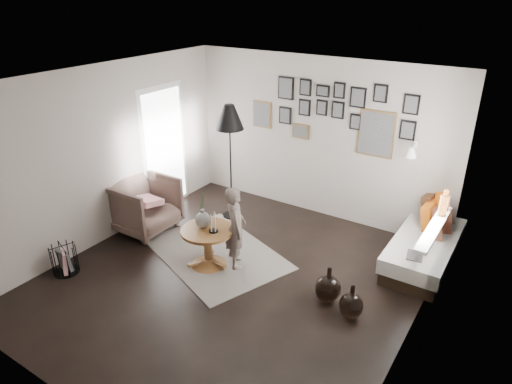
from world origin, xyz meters
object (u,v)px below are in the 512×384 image
Objects in this scene: demijohn_large at (328,289)px; magazine_basket at (64,259)px; daybed at (426,243)px; pedestal_table at (208,249)px; vase at (203,217)px; child at (236,228)px; armchair at (144,205)px; demijohn_small at (351,306)px; floor_lamp at (230,121)px.

magazine_basket is at bearing -157.26° from demijohn_large.
daybed is at bearing 36.49° from magazine_basket.
pedestal_table is 1.74m from demijohn_large.
vase reaches higher than magazine_basket.
daybed is (2.56, 1.74, -0.45)m from vase.
armchair is at bearing 48.71° from child.
demijohn_large is at bearing -131.39° from child.
demijohn_small is at bearing -103.48° from daybed.
daybed reaches higher than armchair.
floor_lamp is (0.90, 1.09, 1.22)m from armchair.
floor_lamp is 4.37× the size of demijohn_small.
demijohn_small is (2.08, 0.05, -0.10)m from pedestal_table.
child is (1.84, 1.41, 0.39)m from magazine_basket.
armchair reaches higher than demijohn_large.
armchair is 1.82m from child.
floor_lamp reaches higher than armchair.
magazine_basket is 0.96× the size of demijohn_small.
child is (0.40, 0.19, -0.13)m from vase.
pedestal_table reaches higher than demijohn_large.
pedestal_table is 0.61× the size of child.
floor_lamp reaches higher than child.
armchair is at bearing 169.81° from pedestal_table.
vase is 1.46m from armchair.
child is (1.81, -0.06, 0.17)m from armchair.
armchair is at bearing 88.87° from magazine_basket.
floor_lamp is 3.08m from magazine_basket.
vase reaches higher than demijohn_small.
vase is 3.13m from daybed.
demijohn_small is (3.60, 1.24, -0.04)m from magazine_basket.
pedestal_table is at bearing -66.84° from floor_lamp.
armchair is at bearing -129.57° from floor_lamp.
child is (-2.16, -1.55, 0.32)m from daybed.
pedestal_table is 1.72× the size of magazine_basket.
armchair is 2.21× the size of magazine_basket.
daybed reaches higher than demijohn_small.
pedestal_table is at bearing -14.04° from vase.
child is at bearing -144.60° from daybed.
demijohn_large is (-0.75, -1.60, -0.09)m from daybed.
demijohn_small is (3.57, -0.22, -0.26)m from armchair.
magazine_basket is 0.87× the size of demijohn_large.
magazine_basket is at bearing -139.74° from vase.
vase is 1.95m from magazine_basket.
demijohn_large is 0.37m from demijohn_small.
vase is 1.70m from floor_lamp.
demijohn_large is at bearing 4.58° from vase.
child reaches higher than magazine_basket.
pedestal_table is at bearing 38.27° from magazine_basket.
demijohn_small is (2.66, -1.32, -1.48)m from floor_lamp.
armchair reaches higher than demijohn_small.
child reaches higher than pedestal_table.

